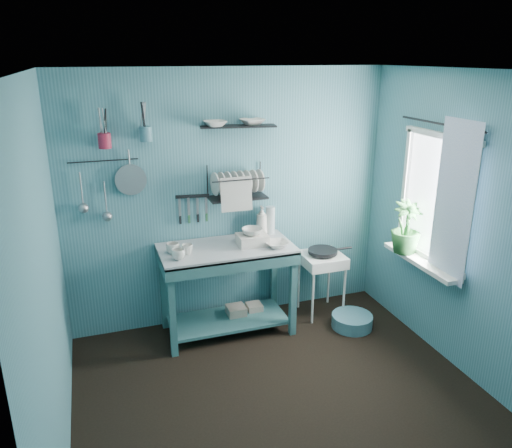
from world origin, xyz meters
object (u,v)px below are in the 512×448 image
object	(u,v)px
colander	(131,180)
storage_tin_small	(254,313)
frying_pan	(323,251)
work_counter	(227,290)
mug_mid	(187,249)
water_bottle	(270,220)
storage_tin_large	(236,316)
utensil_cup_magenta	(105,141)
hotplate_stand	(321,284)
wash_tub	(252,240)
floor_basin	(352,321)
mug_left	(178,254)
dish_rack	(237,182)
potted_plant	(406,227)
utensil_cup_teal	(146,134)
mug_right	(173,248)
soap_bottle	(262,221)

from	to	relation	value
colander	storage_tin_small	distance (m)	1.82
storage_tin_small	frying_pan	bearing A→B (deg)	-3.09
work_counter	mug_mid	distance (m)	0.62
water_bottle	storage_tin_large	distance (m)	1.02
utensil_cup_magenta	hotplate_stand	bearing A→B (deg)	-5.79
wash_tub	floor_basin	bearing A→B (deg)	-18.50
hotplate_stand	frying_pan	world-z (taller)	frying_pan
work_counter	frying_pan	xyz separation A→B (m)	(1.03, 0.04, 0.25)
mug_left	hotplate_stand	world-z (taller)	mug_left
frying_pan	utensil_cup_magenta	distance (m)	2.36
colander	dish_rack	bearing A→B (deg)	-4.69
frying_pan	potted_plant	world-z (taller)	potted_plant
utensil_cup_teal	storage_tin_small	xyz separation A→B (m)	(0.94, -0.17, -1.84)
hotplate_stand	floor_basin	world-z (taller)	hotplate_stand
utensil_cup_teal	floor_basin	xyz separation A→B (m)	(1.84, -0.58, -1.88)
wash_tub	dish_rack	world-z (taller)	dish_rack
colander	utensil_cup_magenta	bearing A→B (deg)	-171.20
mug_right	water_bottle	size ratio (longest dim) A/B	0.44
frying_pan	water_bottle	bearing A→B (deg)	160.50
mug_right	colander	size ratio (longest dim) A/B	0.44
water_bottle	floor_basin	xyz separation A→B (m)	(0.68, -0.56, -0.96)
mug_left	frying_pan	size ratio (longest dim) A/B	0.41
utensil_cup_magenta	storage_tin_large	size ratio (longest dim) A/B	0.59
dish_rack	utensil_cup_magenta	world-z (taller)	utensil_cup_magenta
soap_bottle	mug_mid	bearing A→B (deg)	-162.00
mug_right	floor_basin	world-z (taller)	mug_right
water_bottle	dish_rack	xyz separation A→B (m)	(-0.35, -0.02, 0.42)
soap_bottle	mug_right	bearing A→B (deg)	-167.74
wash_tub	dish_rack	size ratio (longest dim) A/B	0.51
wash_tub	water_bottle	distance (m)	0.37
hotplate_stand	potted_plant	distance (m)	1.09
mug_left	storage_tin_large	world-z (taller)	mug_left
mug_right	soap_bottle	bearing A→B (deg)	12.26
potted_plant	frying_pan	bearing A→B (deg)	135.12
mug_left	storage_tin_small	world-z (taller)	mug_left
colander	floor_basin	bearing A→B (deg)	-17.05
utensil_cup_magenta	storage_tin_large	distance (m)	2.11
soap_bottle	floor_basin	xyz separation A→B (m)	(0.78, -0.54, -0.97)
wash_tub	utensil_cup_magenta	size ratio (longest dim) A/B	2.15
soap_bottle	hotplate_stand	size ratio (longest dim) A/B	0.45
mug_left	colander	bearing A→B (deg)	126.27
colander	storage_tin_small	size ratio (longest dim) A/B	1.40
water_bottle	storage_tin_large	bearing A→B (deg)	-157.96
colander	water_bottle	bearing A→B (deg)	-2.41
storage_tin_large	floor_basin	bearing A→B (deg)	-19.42
hotplate_stand	floor_basin	bearing A→B (deg)	-77.10
mug_right	floor_basin	distance (m)	1.94
dish_rack	utensil_cup_magenta	distance (m)	1.25
mug_right	storage_tin_small	size ratio (longest dim) A/B	0.61
water_bottle	mug_right	bearing A→B (deg)	-167.83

